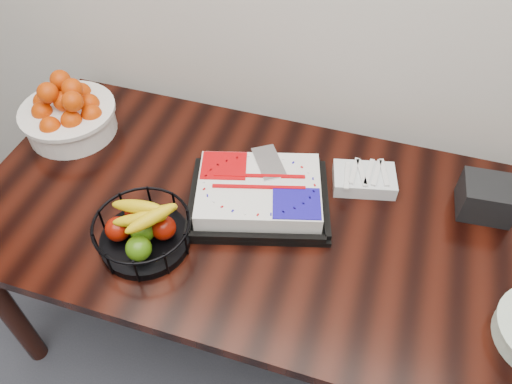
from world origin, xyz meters
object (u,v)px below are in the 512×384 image
(cake_tray, at_px, (259,194))
(fruit_basket, at_px, (143,230))
(napkin_box, at_px, (487,198))
(table, at_px, (262,230))
(tangerine_bowl, at_px, (67,111))

(cake_tray, xyz_separation_m, fruit_basket, (-0.27, -0.25, 0.02))
(cake_tray, relative_size, fruit_basket, 1.81)
(cake_tray, bearing_deg, napkin_box, 15.05)
(table, distance_m, cake_tray, 0.13)
(cake_tray, distance_m, napkin_box, 0.68)
(table, distance_m, napkin_box, 0.69)
(cake_tray, height_order, napkin_box, napkin_box)
(napkin_box, bearing_deg, fruit_basket, -155.30)
(table, bearing_deg, cake_tray, 119.44)
(tangerine_bowl, distance_m, napkin_box, 1.39)
(table, height_order, cake_tray, cake_tray)
(cake_tray, bearing_deg, fruit_basket, -136.98)
(cake_tray, height_order, fruit_basket, fruit_basket)
(table, xyz_separation_m, napkin_box, (0.64, 0.22, 0.14))
(table, xyz_separation_m, tangerine_bowl, (-0.75, 0.16, 0.18))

